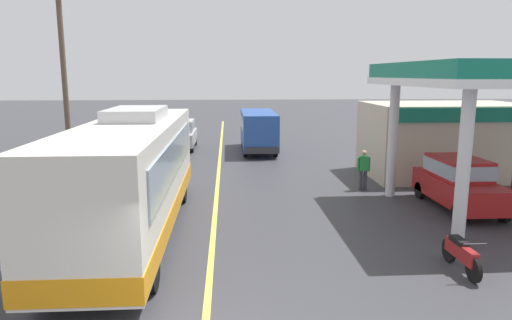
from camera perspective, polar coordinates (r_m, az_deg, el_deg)
name	(u,v)px	position (r m, az deg, el deg)	size (l,w,h in m)	color
ground	(220,156)	(27.04, -4.49, 0.53)	(120.00, 120.00, 0.00)	#38383D
lane_divider_stripe	(218,174)	(22.14, -4.68, -1.72)	(0.16, 50.00, 0.01)	#D8CC4C
coach_bus_main	(132,177)	(14.10, -15.09, -2.05)	(2.60, 11.04, 3.69)	silver
gas_station_roadside	(467,125)	(21.31, 24.69, 4.01)	(9.10, 11.95, 5.10)	#147259
car_at_pump	(459,181)	(17.74, 23.86, -2.37)	(1.70, 4.20, 1.82)	maroon
minibus_opposing_lane	(258,128)	(28.40, 0.28, 4.05)	(2.04, 6.13, 2.44)	#264C9E
motorcycle_parked_forecourt	(461,254)	(12.38, 24.10, -10.56)	(0.55, 1.80, 0.92)	black
pedestrian_near_pump	(364,168)	(19.38, 13.21, -0.94)	(0.55, 0.22, 1.66)	#33333F
car_trailing_behind_bus	(182,133)	(29.85, -9.23, 3.34)	(1.70, 4.20, 1.82)	#B2B2B7
utility_pole_roadside	(64,76)	(22.81, -22.72, 9.64)	(1.80, 0.24, 8.94)	brown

